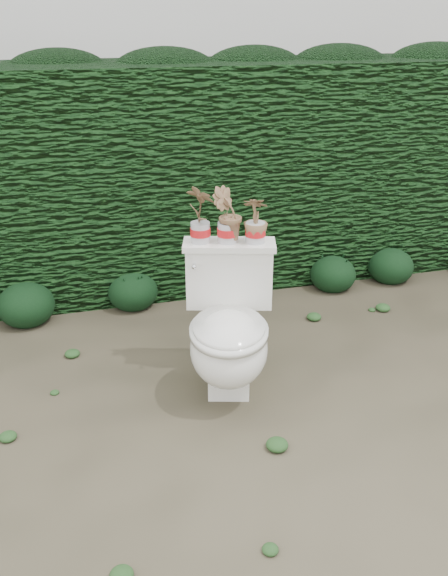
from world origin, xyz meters
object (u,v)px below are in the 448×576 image
object	(u,v)px
toilet	(229,332)
potted_plant_center	(227,217)
potted_plant_left	(200,215)
potted_plant_right	(256,221)

from	to	relation	value
toilet	potted_plant_center	size ratio (longest dim) A/B	2.71
potted_plant_left	potted_plant_right	xyz separation A→B (m)	(0.28, -0.08, -0.03)
toilet	potted_plant_center	world-z (taller)	potted_plant_center
toilet	potted_plant_left	world-z (taller)	potted_plant_left
toilet	potted_plant_left	bearing A→B (deg)	122.98
potted_plant_center	toilet	bearing A→B (deg)	86.06
potted_plant_left	potted_plant_right	bearing A→B (deg)	-145.25
toilet	potted_plant_center	distance (m)	0.61
potted_plant_center	potted_plant_right	distance (m)	0.15
potted_plant_center	potted_plant_left	bearing A→B (deg)	-6.56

